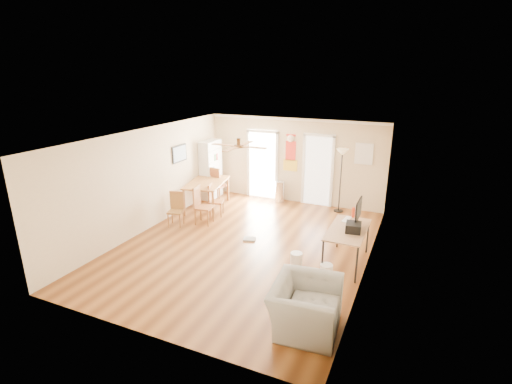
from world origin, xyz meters
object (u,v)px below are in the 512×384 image
at_px(dining_chair_right_b, 204,205).
at_px(torchiere_lamp, 340,181).
at_px(dining_chair_far, 218,184).
at_px(bookshelf, 211,170).
at_px(wastebasket_b, 326,271).
at_px(printer, 353,227).
at_px(trash_can, 280,192).
at_px(dining_chair_near, 175,210).
at_px(armchair, 305,306).
at_px(dining_table, 207,195).
at_px(dining_chair_right_a, 216,200).
at_px(wastebasket_a, 296,259).
at_px(computer_desk, 346,246).

bearing_deg(dining_chair_right_b, torchiere_lamp, -60.77).
bearing_deg(dining_chair_far, bookshelf, -15.53).
bearing_deg(wastebasket_b, printer, 61.60).
distance_m(trash_can, torchiere_lamp, 1.97).
xyz_separation_m(dining_chair_near, torchiere_lamp, (3.71, 2.82, 0.48)).
bearing_deg(dining_chair_near, armchair, -48.61).
relative_size(bookshelf, dining_chair_near, 2.06).
bearing_deg(trash_can, dining_chair_far, -160.71).
relative_size(dining_chair_near, trash_can, 1.35).
height_order(dining_chair_far, torchiere_lamp, torchiere_lamp).
relative_size(bookshelf, trash_can, 2.77).
xyz_separation_m(dining_table, dining_chair_right_a, (0.55, -0.42, 0.05)).
bearing_deg(printer, dining_chair_near, 168.66).
height_order(bookshelf, dining_chair_right_a, bookshelf).
bearing_deg(dining_chair_right_b, dining_chair_near, 117.84).
relative_size(trash_can, torchiere_lamp, 0.36).
bearing_deg(wastebasket_a, computer_desk, 29.05).
distance_m(dining_chair_near, torchiere_lamp, 4.69).
distance_m(printer, armchair, 2.37).
relative_size(dining_chair_far, wastebasket_a, 3.72).
relative_size(bookshelf, armchair, 1.57).
height_order(dining_table, dining_chair_right_a, dining_chair_right_a).
bearing_deg(dining_chair_right_a, dining_table, 34.96).
bearing_deg(armchair, printer, -12.24).
bearing_deg(dining_chair_right_b, dining_chair_far, 9.52).
bearing_deg(dining_chair_far, armchair, 141.11).
height_order(wastebasket_b, armchair, armchair).
bearing_deg(computer_desk, trash_can, 130.35).
bearing_deg(dining_chair_right_a, computer_desk, -126.87).
relative_size(bookshelf, dining_chair_right_b, 1.81).
bearing_deg(dining_table, bookshelf, 113.25).
height_order(dining_chair_near, wastebasket_a, dining_chair_near).
bearing_deg(armchair, computer_desk, -9.02).
xyz_separation_m(printer, wastebasket_a, (-1.06, -0.43, -0.75)).
height_order(computer_desk, armchair, computer_desk).
bearing_deg(dining_chair_far, wastebasket_a, 149.30).
height_order(dining_chair_far, printer, dining_chair_far).
distance_m(bookshelf, dining_chair_near, 2.51).
xyz_separation_m(dining_chair_right_a, torchiere_lamp, (3.11, 1.72, 0.47)).
distance_m(dining_table, printer, 4.99).
height_order(dining_table, dining_chair_far, dining_chair_far).
bearing_deg(wastebasket_a, armchair, -67.96).
xyz_separation_m(dining_chair_near, trash_can, (1.84, 2.91, -0.12)).
height_order(bookshelf, dining_chair_near, bookshelf).
bearing_deg(printer, trash_can, 123.72).
height_order(bookshelf, trash_can, bookshelf).
xyz_separation_m(computer_desk, armchair, (-0.18, -2.39, -0.02)).
distance_m(dining_chair_far, wastebasket_b, 5.41).
bearing_deg(computer_desk, armchair, -94.22).
relative_size(dining_chair_right_a, dining_chair_far, 0.84).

